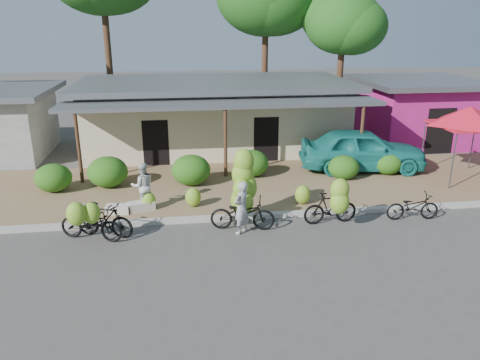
# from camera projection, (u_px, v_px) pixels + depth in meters

# --- Properties ---
(ground) EXTENTS (100.00, 100.00, 0.00)m
(ground) POSITION_uv_depth(u_px,v_px,m) (249.00, 247.00, 13.19)
(ground) COLOR #4B4846
(ground) RESTS_ON ground
(sidewalk) EXTENTS (60.00, 6.00, 0.12)m
(sidewalk) POSITION_uv_depth(u_px,v_px,m) (229.00, 186.00, 17.86)
(sidewalk) COLOR #8B694B
(sidewalk) RESTS_ON ground
(curb) EXTENTS (60.00, 0.25, 0.15)m
(curb) POSITION_uv_depth(u_px,v_px,m) (239.00, 217.00, 15.04)
(curb) COLOR #A8A399
(curb) RESTS_ON ground
(shop_main) EXTENTS (13.00, 8.50, 3.35)m
(shop_main) POSITION_uv_depth(u_px,v_px,m) (215.00, 114.00, 22.89)
(shop_main) COLOR beige
(shop_main) RESTS_ON ground
(shop_pink) EXTENTS (6.00, 6.00, 3.25)m
(shop_pink) POSITION_uv_depth(u_px,v_px,m) (416.00, 110.00, 24.31)
(shop_pink) COLOR #BD1D82
(shop_pink) RESTS_ON ground
(tree_near_right) EXTENTS (4.48, 4.30, 7.74)m
(tree_near_right) POSITION_uv_depth(u_px,v_px,m) (339.00, 21.00, 25.88)
(tree_near_right) COLOR #543221
(tree_near_right) RESTS_ON ground
(hedge_0) EXTENTS (1.33, 1.20, 1.04)m
(hedge_0) POSITION_uv_depth(u_px,v_px,m) (53.00, 178.00, 17.03)
(hedge_0) COLOR #275914
(hedge_0) RESTS_ON sidewalk
(hedge_1) EXTENTS (1.49, 1.35, 1.17)m
(hedge_1) POSITION_uv_depth(u_px,v_px,m) (108.00, 172.00, 17.49)
(hedge_1) COLOR #275914
(hedge_1) RESTS_ON sidewalk
(hedge_2) EXTENTS (1.49, 1.34, 1.16)m
(hedge_2) POSITION_uv_depth(u_px,v_px,m) (191.00, 170.00, 17.72)
(hedge_2) COLOR #275914
(hedge_2) RESTS_ON sidewalk
(hedge_3) EXTENTS (1.38, 1.25, 1.08)m
(hedge_3) POSITION_uv_depth(u_px,v_px,m) (251.00, 163.00, 18.70)
(hedge_3) COLOR #275914
(hedge_3) RESTS_ON sidewalk
(hedge_4) EXTENTS (1.22, 1.10, 0.95)m
(hedge_4) POSITION_uv_depth(u_px,v_px,m) (344.00, 167.00, 18.40)
(hedge_4) COLOR #275914
(hedge_4) RESTS_ON sidewalk
(hedge_5) EXTENTS (1.24, 1.12, 0.97)m
(hedge_5) POSITION_uv_depth(u_px,v_px,m) (388.00, 163.00, 18.99)
(hedge_5) COLOR #275914
(hedge_5) RESTS_ON sidewalk
(red_canopy) EXTENTS (3.50, 3.50, 2.86)m
(red_canopy) POSITION_uv_depth(u_px,v_px,m) (469.00, 116.00, 17.87)
(red_canopy) COLOR #59595E
(red_canopy) RESTS_ON sidewalk
(bike_far_left) EXTENTS (2.05, 1.50, 1.42)m
(bike_far_left) POSITION_uv_depth(u_px,v_px,m) (89.00, 222.00, 13.42)
(bike_far_left) COLOR black
(bike_far_left) RESTS_ON ground
(bike_left) EXTENTS (1.84, 1.37, 1.33)m
(bike_left) POSITION_uv_depth(u_px,v_px,m) (103.00, 219.00, 13.60)
(bike_left) COLOR black
(bike_left) RESTS_ON ground
(bike_center) EXTENTS (2.06, 1.38, 2.40)m
(bike_center) POSITION_uv_depth(u_px,v_px,m) (243.00, 198.00, 14.30)
(bike_center) COLOR black
(bike_center) RESTS_ON ground
(bike_right) EXTENTS (1.76, 1.19, 1.69)m
(bike_right) POSITION_uv_depth(u_px,v_px,m) (333.00, 204.00, 14.36)
(bike_right) COLOR black
(bike_right) RESTS_ON ground
(bike_far_right) EXTENTS (1.72, 0.71, 0.88)m
(bike_far_right) POSITION_uv_depth(u_px,v_px,m) (413.00, 207.00, 14.91)
(bike_far_right) COLOR black
(bike_far_right) RESTS_ON ground
(loose_banana_a) EXTENTS (0.47, 0.40, 0.59)m
(loose_banana_a) POSITION_uv_depth(u_px,v_px,m) (149.00, 201.00, 15.48)
(loose_banana_a) COLOR #72A629
(loose_banana_a) RESTS_ON sidewalk
(loose_banana_b) EXTENTS (0.53, 0.45, 0.66)m
(loose_banana_b) POSITION_uv_depth(u_px,v_px,m) (193.00, 197.00, 15.68)
(loose_banana_b) COLOR #72A629
(loose_banana_b) RESTS_ON sidewalk
(loose_banana_c) EXTENTS (0.53, 0.45, 0.67)m
(loose_banana_c) POSITION_uv_depth(u_px,v_px,m) (303.00, 195.00, 15.90)
(loose_banana_c) COLOR #72A629
(loose_banana_c) RESTS_ON sidewalk
(sack_near) EXTENTS (0.93, 0.65, 0.30)m
(sack_near) POSITION_uv_depth(u_px,v_px,m) (141.00, 206.00, 15.43)
(sack_near) COLOR beige
(sack_near) RESTS_ON sidewalk
(sack_far) EXTENTS (0.78, 0.45, 0.28)m
(sack_far) POSITION_uv_depth(u_px,v_px,m) (118.00, 209.00, 15.19)
(sack_far) COLOR beige
(sack_far) RESTS_ON sidewalk
(vendor) EXTENTS (0.70, 0.69, 1.63)m
(vendor) POSITION_uv_depth(u_px,v_px,m) (241.00, 208.00, 13.84)
(vendor) COLOR #999999
(vendor) RESTS_ON ground
(bystander) EXTENTS (0.87, 0.74, 1.58)m
(bystander) POSITION_uv_depth(u_px,v_px,m) (143.00, 186.00, 15.41)
(bystander) COLOR beige
(bystander) RESTS_ON sidewalk
(teal_van) EXTENTS (5.35, 2.70, 1.75)m
(teal_van) POSITION_uv_depth(u_px,v_px,m) (362.00, 149.00, 19.42)
(teal_van) COLOR #1B7D77
(teal_van) RESTS_ON sidewalk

